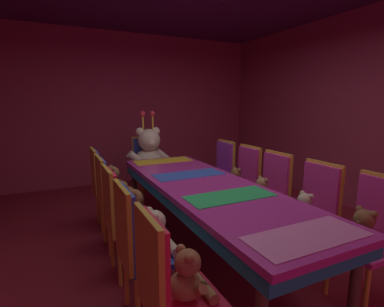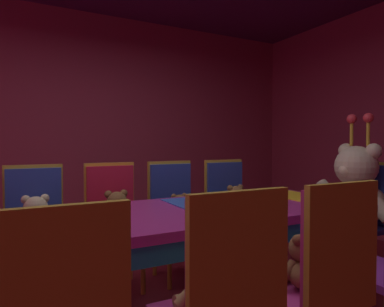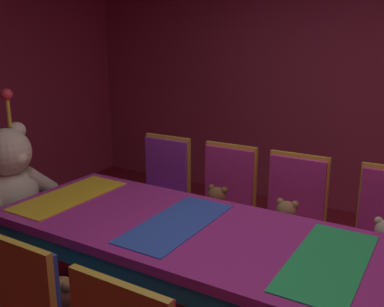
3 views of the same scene
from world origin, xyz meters
name	(u,v)px [view 1 (image 1 of 3)]	position (x,y,z in m)	size (l,w,h in m)	color
ground_plane	(206,254)	(0.00, 0.00, 0.00)	(7.90, 7.90, 0.00)	maroon
wall_back	(127,109)	(0.00, 3.20, 1.40)	(5.20, 0.12, 2.80)	#99334C
wall_right	(381,112)	(2.60, 0.00, 1.40)	(0.12, 6.40, 2.80)	#99334C
banquet_table	(207,192)	(0.00, 0.00, 0.66)	(0.90, 2.92, 0.75)	#B22D8C
chair_left_0	(163,282)	(-0.85, -1.09, 0.60)	(0.42, 0.41, 0.98)	red
teddy_left_0	(188,277)	(-0.71, -1.09, 0.59)	(0.24, 0.31, 0.30)	olive
chair_left_1	(135,239)	(-0.86, -0.54, 0.60)	(0.42, 0.41, 0.98)	#2D47B2
teddy_left_1	(155,234)	(-0.71, -0.54, 0.60)	(0.27, 0.35, 0.33)	beige
chair_left_2	(118,211)	(-0.86, 0.03, 0.60)	(0.42, 0.41, 0.98)	red
teddy_left_2	(135,209)	(-0.71, 0.03, 0.60)	(0.27, 0.34, 0.32)	brown
chair_left_3	(109,194)	(-0.84, 0.56, 0.60)	(0.42, 0.41, 0.98)	#2D47B2
teddy_left_3	(123,194)	(-0.70, 0.56, 0.57)	(0.22, 0.28, 0.26)	brown
chair_left_4	(101,180)	(-0.83, 1.12, 0.60)	(0.42, 0.41, 0.98)	#2D47B2
teddy_left_4	(114,180)	(-0.68, 1.12, 0.59)	(0.25, 0.32, 0.31)	olive
chair_right_0	(375,226)	(0.86, -1.12, 0.60)	(0.42, 0.41, 0.98)	#CC338C
teddy_right_0	(363,231)	(0.71, -1.12, 0.59)	(0.24, 0.31, 0.30)	brown
chair_right_1	(316,204)	(0.83, -0.58, 0.60)	(0.42, 0.41, 0.98)	#CC338C
teddy_right_1	(304,209)	(0.69, -0.58, 0.57)	(0.22, 0.28, 0.27)	beige
chair_right_2	(272,187)	(0.83, 0.02, 0.60)	(0.42, 0.41, 0.98)	#CC338C
teddy_right_2	(261,191)	(0.69, 0.02, 0.57)	(0.22, 0.28, 0.27)	#9E7247
chair_right_3	(245,176)	(0.84, 0.53, 0.60)	(0.42, 0.41, 0.98)	#CC338C
teddy_right_3	(235,180)	(0.69, 0.53, 0.57)	(0.22, 0.28, 0.27)	brown
chair_right_4	(221,168)	(0.83, 1.09, 0.60)	(0.42, 0.41, 0.98)	purple
throne_chair	(147,161)	(0.00, 2.00, 0.60)	(0.41, 0.42, 0.98)	#2D47B2
king_teddy_bear	(150,153)	(0.00, 1.83, 0.76)	(0.73, 0.56, 0.93)	beige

